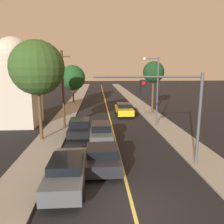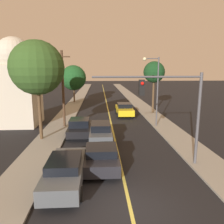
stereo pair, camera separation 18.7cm
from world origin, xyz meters
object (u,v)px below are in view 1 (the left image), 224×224
traffic_signal_mast (173,101)px  tree_right_near (154,72)px  domed_building_left (16,84)px  tree_left_near (37,68)px  car_outer_lane_front (67,171)px  car_near_lane_second (101,132)px  tree_left_far (73,78)px  car_outer_lane_second (80,127)px  streetlamp_right (154,82)px  utility_pole_left (63,88)px  car_near_lane_front (103,157)px  car_far_oncoming (124,109)px

traffic_signal_mast → tree_right_near: 16.36m
domed_building_left → traffic_signal_mast: bearing=-40.2°
tree_left_near → domed_building_left: bearing=124.3°
car_outer_lane_front → tree_right_near: 20.63m
car_near_lane_second → car_outer_lane_front: (-1.86, -6.83, 0.01)m
tree_left_near → tree_left_far: tree_left_near is taller
car_outer_lane_second → car_outer_lane_front: bearing=-90.0°
streetlamp_right → tree_left_near: tree_left_near is taller
car_outer_lane_front → tree_left_near: (-3.11, 7.43, 5.15)m
utility_pole_left → tree_right_near: utility_pole_left is taller
car_near_lane_front → streetlamp_right: (5.39, 9.37, 3.80)m
car_outer_lane_front → car_outer_lane_second: (0.00, 8.56, -0.04)m
tree_left_near → car_near_lane_front: bearing=-48.7°
car_outer_lane_front → streetlamp_right: 13.82m
car_near_lane_second → traffic_signal_mast: bearing=-49.4°
streetlamp_right → car_near_lane_second: bearing=-141.3°
car_near_lane_second → car_outer_lane_second: car_near_lane_second is taller
car_near_lane_front → car_outer_lane_second: car_outer_lane_second is taller
streetlamp_right → utility_pole_left: size_ratio=0.92×
streetlamp_right → car_far_oncoming: bearing=112.3°
car_outer_lane_front → domed_building_left: 14.92m
car_near_lane_front → tree_left_far: tree_left_far is taller
car_near_lane_second → car_outer_lane_second: bearing=137.3°
car_far_oncoming → utility_pole_left: size_ratio=0.63×
streetlamp_right → tree_right_near: 7.11m
car_near_lane_second → streetlamp_right: 7.86m
car_outer_lane_second → tree_right_near: size_ratio=0.63×
tree_left_far → traffic_signal_mast: bearing=-71.7°
traffic_signal_mast → utility_pole_left: utility_pole_left is taller
car_near_lane_front → traffic_signal_mast: traffic_signal_mast is taller
tree_right_near → car_near_lane_front: bearing=-113.6°
car_outer_lane_front → tree_left_far: bearing=95.3°
utility_pole_left → tree_right_near: bearing=31.7°
traffic_signal_mast → tree_right_near: bearing=79.7°
car_far_oncoming → car_near_lane_second: bearing=72.7°
car_outer_lane_second → tree_right_near: bearing=46.6°
car_outer_lane_second → streetlamp_right: size_ratio=0.62×
utility_pole_left → tree_left_far: utility_pole_left is taller
car_outer_lane_front → car_near_lane_front: bearing=43.7°
car_far_oncoming → domed_building_left: 12.88m
car_outer_lane_front → car_outer_lane_second: car_outer_lane_second is taller
car_far_oncoming → streetlamp_right: (2.30, -5.61, 3.73)m
domed_building_left → tree_left_far: bearing=75.0°
car_far_oncoming → tree_right_near: (3.99, 1.24, 4.61)m
car_near_lane_front → tree_left_near: size_ratio=0.48×
car_outer_lane_front → streetlamp_right: streetlamp_right is taller
car_near_lane_second → streetlamp_right: size_ratio=0.67×
car_outer_lane_front → domed_building_left: (-6.77, 12.80, 3.58)m
car_near_lane_front → car_outer_lane_front: bearing=-136.3°
car_outer_lane_second → domed_building_left: size_ratio=0.47×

